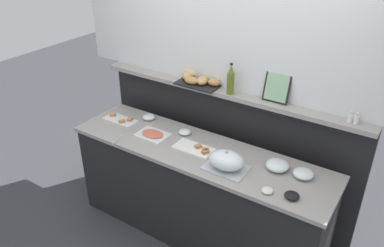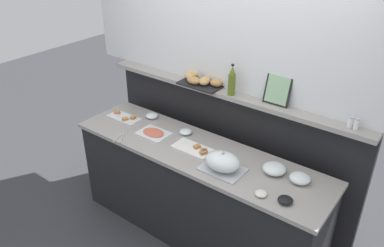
# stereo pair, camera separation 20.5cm
# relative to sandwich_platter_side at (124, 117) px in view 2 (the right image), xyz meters

# --- Properties ---
(ground_plane) EXTENTS (12.00, 12.00, 0.00)m
(ground_plane) POSITION_rel_sandwich_platter_side_xyz_m (0.91, 0.56, -0.94)
(ground_plane) COLOR #38383D
(buffet_counter) EXTENTS (2.36, 0.63, 0.93)m
(buffet_counter) POSITION_rel_sandwich_platter_side_xyz_m (0.91, -0.04, -0.47)
(buffet_counter) COLOR black
(buffet_counter) RESTS_ON ground_plane
(back_ledge_unit) EXTENTS (2.58, 0.22, 1.33)m
(back_ledge_unit) POSITION_rel_sandwich_platter_side_xyz_m (0.91, 0.46, -0.25)
(back_ledge_unit) COLOR black
(back_ledge_unit) RESTS_ON ground_plane
(upper_wall_panel) EXTENTS (3.18, 0.08, 1.27)m
(upper_wall_panel) POSITION_rel_sandwich_platter_side_xyz_m (0.91, 0.48, 1.02)
(upper_wall_panel) COLOR silver
(upper_wall_panel) RESTS_ON back_ledge_unit
(sandwich_platter_side) EXTENTS (0.34, 0.16, 0.04)m
(sandwich_platter_side) POSITION_rel_sandwich_platter_side_xyz_m (0.00, 0.00, 0.00)
(sandwich_platter_side) COLOR silver
(sandwich_platter_side) RESTS_ON buffet_counter
(sandwich_platter_rear) EXTENTS (0.35, 0.18, 0.04)m
(sandwich_platter_rear) POSITION_rel_sandwich_platter_side_xyz_m (0.89, -0.04, -0.00)
(sandwich_platter_rear) COLOR white
(sandwich_platter_rear) RESTS_ON buffet_counter
(cold_cuts_platter) EXTENTS (0.29, 0.21, 0.02)m
(cold_cuts_platter) POSITION_rel_sandwich_platter_side_xyz_m (0.44, -0.06, -0.00)
(cold_cuts_platter) COLOR silver
(cold_cuts_platter) RESTS_ON buffet_counter
(serving_cloche) EXTENTS (0.34, 0.24, 0.17)m
(serving_cloche) POSITION_rel_sandwich_platter_side_xyz_m (1.24, -0.15, 0.06)
(serving_cloche) COLOR #B7BABF
(serving_cloche) RESTS_ON buffet_counter
(glass_bowl_large) EXTENTS (0.12, 0.12, 0.05)m
(glass_bowl_large) POSITION_rel_sandwich_platter_side_xyz_m (0.22, 0.17, 0.01)
(glass_bowl_large) COLOR silver
(glass_bowl_large) RESTS_ON buffet_counter
(glass_bowl_medium) EXTENTS (0.11, 0.11, 0.05)m
(glass_bowl_medium) POSITION_rel_sandwich_platter_side_xyz_m (0.67, 0.12, 0.01)
(glass_bowl_medium) COLOR silver
(glass_bowl_medium) RESTS_ON buffet_counter
(glass_bowl_small) EXTENTS (0.18, 0.18, 0.07)m
(glass_bowl_small) POSITION_rel_sandwich_platter_side_xyz_m (1.58, 0.06, 0.02)
(glass_bowl_small) COLOR silver
(glass_bowl_small) RESTS_ON buffet_counter
(glass_bowl_extra) EXTENTS (0.16, 0.16, 0.06)m
(glass_bowl_extra) POSITION_rel_sandwich_platter_side_xyz_m (1.79, 0.07, 0.02)
(glass_bowl_extra) COLOR silver
(glass_bowl_extra) RESTS_ON buffet_counter
(condiment_bowl_cream) EXTENTS (0.11, 0.11, 0.04)m
(condiment_bowl_cream) POSITION_rel_sandwich_platter_side_xyz_m (1.81, -0.21, 0.01)
(condiment_bowl_cream) COLOR black
(condiment_bowl_cream) RESTS_ON buffet_counter
(condiment_bowl_teal) EXTENTS (0.09, 0.09, 0.03)m
(condiment_bowl_teal) POSITION_rel_sandwich_platter_side_xyz_m (1.64, -0.25, 0.01)
(condiment_bowl_teal) COLOR silver
(condiment_bowl_teal) RESTS_ON buffet_counter
(serving_tongs) EXTENTS (0.12, 0.18, 0.01)m
(serving_tongs) POSITION_rel_sandwich_platter_side_xyz_m (0.24, -0.28, -0.00)
(serving_tongs) COLOR #B7BABF
(serving_tongs) RESTS_ON buffet_counter
(olive_oil_bottle) EXTENTS (0.06, 0.06, 0.28)m
(olive_oil_bottle) POSITION_rel_sandwich_platter_side_xyz_m (0.99, 0.35, 0.51)
(olive_oil_bottle) COLOR #56661E
(olive_oil_bottle) RESTS_ON back_ledge_unit
(salt_shaker) EXTENTS (0.03, 0.03, 0.09)m
(salt_shaker) POSITION_rel_sandwich_platter_side_xyz_m (1.99, 0.38, 0.43)
(salt_shaker) COLOR white
(salt_shaker) RESTS_ON back_ledge_unit
(pepper_shaker) EXTENTS (0.03, 0.03, 0.09)m
(pepper_shaker) POSITION_rel_sandwich_platter_side_xyz_m (2.03, 0.38, 0.43)
(pepper_shaker) COLOR white
(pepper_shaker) RESTS_ON back_ledge_unit
(bread_basket) EXTENTS (0.44, 0.29, 0.08)m
(bread_basket) POSITION_rel_sandwich_platter_side_xyz_m (0.63, 0.39, 0.42)
(bread_basket) COLOR black
(bread_basket) RESTS_ON back_ledge_unit
(framed_picture) EXTENTS (0.22, 0.07, 0.25)m
(framed_picture) POSITION_rel_sandwich_platter_side_xyz_m (1.38, 0.42, 0.51)
(framed_picture) COLOR black
(framed_picture) RESTS_ON back_ledge_unit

